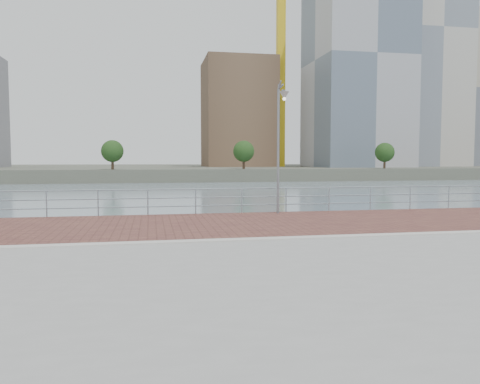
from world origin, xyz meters
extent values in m
plane|color=slate|center=(0.00, 0.00, -2.00)|extent=(400.00, 400.00, 0.00)
cube|color=gray|center=(0.00, -5.00, -1.00)|extent=(40.00, 24.00, 2.00)
cube|color=brown|center=(0.00, 3.60, 0.01)|extent=(40.00, 6.80, 0.02)
cube|color=#B7B5AD|center=(0.00, 0.00, 0.03)|extent=(40.00, 0.40, 0.06)
cube|color=#9E9E9B|center=(0.00, -8.60, 0.01)|extent=(40.00, 16.80, 0.02)
cube|color=#4C5142|center=(0.00, 122.50, -0.75)|extent=(320.00, 95.00, 2.50)
cylinder|color=#8C9EA8|center=(-7.18, 7.00, 0.55)|extent=(0.06, 0.06, 1.10)
cylinder|color=#8C9EA8|center=(-5.13, 7.00, 0.55)|extent=(0.06, 0.06, 1.10)
cylinder|color=#8C9EA8|center=(-3.08, 7.00, 0.55)|extent=(0.06, 0.06, 1.10)
cylinder|color=#8C9EA8|center=(-1.03, 7.00, 0.55)|extent=(0.06, 0.06, 1.10)
cylinder|color=#8C9EA8|center=(1.03, 7.00, 0.55)|extent=(0.06, 0.06, 1.10)
cylinder|color=#8C9EA8|center=(3.08, 7.00, 0.55)|extent=(0.06, 0.06, 1.10)
cylinder|color=#8C9EA8|center=(5.13, 7.00, 0.55)|extent=(0.06, 0.06, 1.10)
cylinder|color=#8C9EA8|center=(7.18, 7.00, 0.55)|extent=(0.06, 0.06, 1.10)
cylinder|color=#8C9EA8|center=(9.24, 7.00, 0.55)|extent=(0.06, 0.06, 1.10)
cylinder|color=#8C9EA8|center=(11.29, 7.00, 0.55)|extent=(0.06, 0.06, 1.10)
cylinder|color=#8C9EA8|center=(0.00, 7.00, 1.10)|extent=(39.00, 0.05, 0.05)
cylinder|color=#8C9EA8|center=(0.00, 7.00, 0.73)|extent=(39.00, 0.05, 0.05)
cylinder|color=#8C9EA8|center=(0.00, 7.00, 0.36)|extent=(39.00, 0.05, 0.05)
cylinder|color=slate|center=(2.56, 6.50, 2.72)|extent=(0.11, 0.11, 5.45)
cylinder|color=slate|center=(2.56, 6.05, 5.45)|extent=(0.07, 0.91, 0.07)
cone|color=#B2B2AD|center=(2.56, 5.59, 5.27)|extent=(0.40, 0.40, 0.32)
cube|color=gold|center=(30.00, 104.00, 25.50)|extent=(2.00, 2.00, 50.00)
cube|color=brown|center=(20.00, 110.00, 14.49)|extent=(18.00, 18.00, 27.97)
cube|color=#9E9EA3|center=(48.00, 98.00, 26.72)|extent=(22.00, 22.00, 52.44)
cube|color=#B2ADA3|center=(72.00, 108.00, 36.76)|extent=(20.00, 20.00, 72.53)
cube|color=#ADA38E|center=(95.00, 115.00, 22.57)|extent=(24.00, 22.00, 44.15)
cylinder|color=#473323|center=(-10.00, 77.00, 2.10)|extent=(0.50, 0.50, 3.20)
sphere|color=#193814|center=(-10.00, 77.00, 3.93)|extent=(4.12, 4.12, 4.12)
cylinder|color=#473323|center=(15.00, 77.00, 2.13)|extent=(0.50, 0.50, 3.26)
sphere|color=#193814|center=(15.00, 77.00, 3.99)|extent=(4.19, 4.19, 4.19)
cylinder|color=#473323|center=(45.00, 77.00, 2.07)|extent=(0.50, 0.50, 3.13)
sphere|color=#193814|center=(45.00, 77.00, 3.86)|extent=(4.03, 4.03, 4.03)
camera|label=1|loc=(-2.92, -13.35, 2.39)|focal=35.00mm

